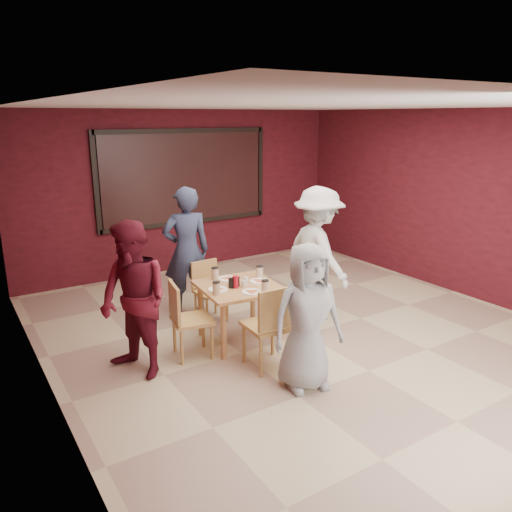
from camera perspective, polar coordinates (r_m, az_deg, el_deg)
floor at (r=6.47m, az=5.66°, el=-8.90°), size 7.00×7.00×0.00m
window_blinds at (r=8.90m, az=-8.03°, el=8.89°), size 3.00×0.02×1.50m
dining_table at (r=6.04m, az=-1.95°, el=-4.14°), size 1.00×1.00×0.87m
chair_front at (r=5.41m, az=1.76°, el=-7.58°), size 0.49×0.49×0.97m
chair_back at (r=6.80m, az=-5.47°, el=-3.53°), size 0.40×0.40×0.80m
chair_left at (r=5.73m, az=-8.06°, el=-6.77°), size 0.50×0.50×0.90m
chair_right at (r=6.48m, az=4.29°, el=-3.68°), size 0.51×0.51×0.95m
diner_front at (r=5.02m, az=5.87°, el=-6.95°), size 0.83×0.63×1.52m
diner_back at (r=6.92m, az=-7.94°, el=0.55°), size 0.73×0.56×1.79m
diner_left at (r=5.35m, az=-13.75°, el=-4.97°), size 0.88×0.98×1.68m
diner_right at (r=6.73m, az=7.07°, el=0.24°), size 0.75×1.21×1.80m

